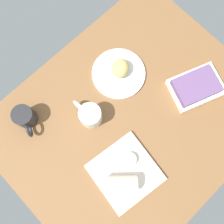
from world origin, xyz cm
name	(u,v)px	position (x,y,z in cm)	size (l,w,h in cm)	color
dining_table	(131,119)	(0.00, 0.00, 2.00)	(110.00, 90.00, 4.00)	brown
round_plate	(119,74)	(-10.24, -18.32, 4.70)	(23.76, 23.76, 1.40)	white
scone_pastry	(121,68)	(-11.40, -18.46, 8.58)	(8.61, 7.45, 6.36)	tan
square_plate	(125,172)	(17.62, 14.26, 4.80)	(24.12, 24.12, 1.60)	silver
sauce_cup	(130,159)	(12.81, 11.75, 6.98)	(5.37, 5.37, 2.57)	silver
breakfast_wrap	(122,183)	(21.47, 16.27, 8.77)	(6.34, 6.34, 11.73)	beige
book_stack	(196,87)	(-29.38, 9.72, 6.95)	(25.93, 22.33, 6.56)	silver
coffee_mug	(90,115)	(12.22, -12.30, 8.87)	(9.18, 14.22, 9.53)	white
second_mug	(25,117)	(32.12, -30.14, 8.53)	(8.60, 12.84, 8.84)	#262628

